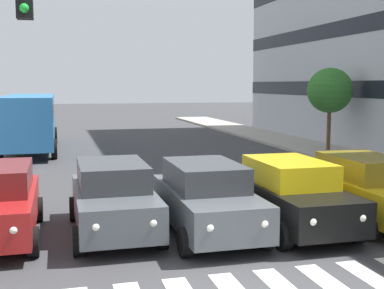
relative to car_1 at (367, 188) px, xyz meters
The scene contains 6 objects.
car_1 is the anchor object (origin of this frame).
car_2 2.26m from the car_1, ahead, with size 2.02×4.44×1.72m.
car_3 4.43m from the car_1, ahead, with size 2.02×4.44×1.72m.
car_4 6.62m from the car_1, ahead, with size 2.02×4.44×1.72m.
bus_behind_traffic 19.81m from the car_1, 61.99° to the right, with size 2.78×10.50×3.00m.
street_tree_2 13.97m from the car_1, 115.51° to the right, with size 2.35×2.35×4.31m.
Camera 1 is at (3.34, 7.56, 3.60)m, focal length 47.84 mm.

